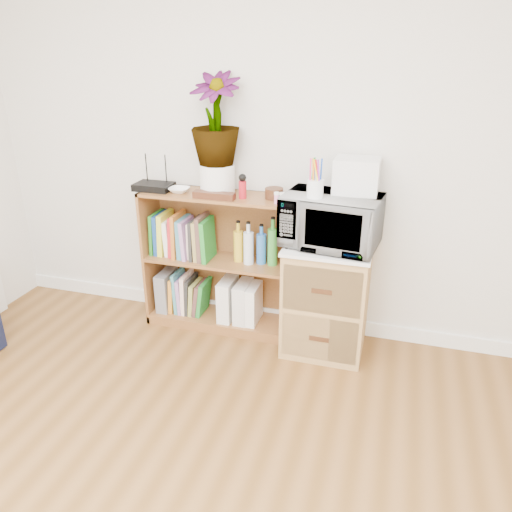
% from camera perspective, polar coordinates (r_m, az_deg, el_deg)
% --- Properties ---
extents(skirting_board, '(4.00, 0.02, 0.10)m').
position_cam_1_polar(skirting_board, '(3.58, 1.97, -6.73)').
color(skirting_board, white).
rests_on(skirting_board, ground).
extents(bookshelf, '(1.00, 0.30, 0.95)m').
position_cam_1_polar(bookshelf, '(3.37, -4.31, -0.72)').
color(bookshelf, brown).
rests_on(bookshelf, ground).
extents(wicker_unit, '(0.50, 0.45, 0.70)m').
position_cam_1_polar(wicker_unit, '(3.19, 8.04, -4.85)').
color(wicker_unit, '#9E7542').
rests_on(wicker_unit, ground).
extents(microwave, '(0.60, 0.44, 0.31)m').
position_cam_1_polar(microwave, '(2.97, 8.57, 4.02)').
color(microwave, white).
rests_on(microwave, wicker_unit).
extents(pen_cup, '(0.09, 0.09, 0.10)m').
position_cam_1_polar(pen_cup, '(2.86, 6.77, 7.65)').
color(pen_cup, white).
rests_on(pen_cup, microwave).
extents(small_appliance, '(0.26, 0.21, 0.20)m').
position_cam_1_polar(small_appliance, '(2.98, 11.43, 9.00)').
color(small_appliance, silver).
rests_on(small_appliance, microwave).
extents(router, '(0.24, 0.17, 0.04)m').
position_cam_1_polar(router, '(3.36, -11.60, 7.79)').
color(router, black).
rests_on(router, bookshelf).
extents(white_bowl, '(0.13, 0.13, 0.03)m').
position_cam_1_polar(white_bowl, '(3.27, -8.76, 7.47)').
color(white_bowl, white).
rests_on(white_bowl, bookshelf).
extents(plant_pot, '(0.22, 0.22, 0.19)m').
position_cam_1_polar(plant_pot, '(3.20, -4.45, 8.78)').
color(plant_pot, white).
rests_on(plant_pot, bookshelf).
extents(potted_plant, '(0.31, 0.31, 0.55)m').
position_cam_1_polar(potted_plant, '(3.13, -4.66, 15.33)').
color(potted_plant, '#2E7330').
rests_on(potted_plant, plant_pot).
extents(trinket_box, '(0.26, 0.07, 0.04)m').
position_cam_1_polar(trinket_box, '(3.10, -4.82, 6.92)').
color(trinket_box, '#37190F').
rests_on(trinket_box, bookshelf).
extents(kokeshi_doll, '(0.05, 0.05, 0.11)m').
position_cam_1_polar(kokeshi_doll, '(3.09, -1.55, 7.58)').
color(kokeshi_doll, '#AF1520').
rests_on(kokeshi_doll, bookshelf).
extents(wooden_bowl, '(0.11, 0.11, 0.07)m').
position_cam_1_polar(wooden_bowl, '(3.10, 2.08, 7.17)').
color(wooden_bowl, '#361B0E').
rests_on(wooden_bowl, bookshelf).
extents(paint_jars, '(0.11, 0.04, 0.05)m').
position_cam_1_polar(paint_jars, '(2.99, 2.98, 6.44)').
color(paint_jars, pink).
rests_on(paint_jars, bookshelf).
extents(file_box, '(0.08, 0.22, 0.28)m').
position_cam_1_polar(file_box, '(3.63, -10.13, -3.81)').
color(file_box, slate).
rests_on(file_box, bookshelf).
extents(magazine_holder_left, '(0.09, 0.23, 0.29)m').
position_cam_1_polar(magazine_holder_left, '(3.45, -3.23, -4.88)').
color(magazine_holder_left, white).
rests_on(magazine_holder_left, bookshelf).
extents(magazine_holder_mid, '(0.09, 0.22, 0.28)m').
position_cam_1_polar(magazine_holder_mid, '(3.42, -1.47, -5.21)').
color(magazine_holder_mid, silver).
rests_on(magazine_holder_mid, bookshelf).
extents(magazine_holder_right, '(0.08, 0.21, 0.27)m').
position_cam_1_polar(magazine_holder_right, '(3.41, -0.39, -5.44)').
color(magazine_holder_right, white).
rests_on(magazine_holder_right, bookshelf).
extents(cookbooks, '(0.43, 0.20, 0.30)m').
position_cam_1_polar(cookbooks, '(3.40, -8.39, 2.29)').
color(cookbooks, '#22721E').
rests_on(cookbooks, bookshelf).
extents(liquor_bottles, '(0.30, 0.07, 0.32)m').
position_cam_1_polar(liquor_bottles, '(3.23, -0.07, 1.44)').
color(liquor_bottles, gold).
rests_on(liquor_bottles, bookshelf).
extents(lower_books, '(0.27, 0.19, 0.30)m').
position_cam_1_polar(lower_books, '(3.57, -7.65, -4.34)').
color(lower_books, orange).
rests_on(lower_books, bookshelf).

